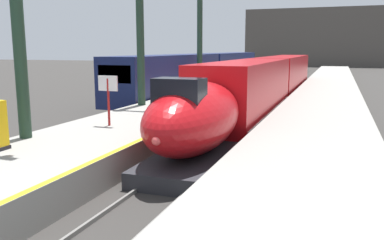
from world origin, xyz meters
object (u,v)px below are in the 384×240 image
object	(u,v)px
passenger_near_edge	(179,97)
departure_info_board	(108,90)
rolling_suitcase	(177,109)
highspeed_train_main	(266,82)
station_column_distant	(200,16)
regional_train_adjacent	(206,70)
station_column_far	(140,3)

from	to	relation	value
passenger_near_edge	departure_info_board	world-z (taller)	departure_info_board
rolling_suitcase	departure_info_board	distance (m)	4.01
highspeed_train_main	station_column_distant	distance (m)	8.15
highspeed_train_main	regional_train_adjacent	bearing A→B (deg)	126.13
regional_train_adjacent	station_column_far	size ratio (longest dim) A/B	3.81
highspeed_train_main	passenger_near_edge	xyz separation A→B (m)	(-2.28, -11.05, 0.11)
regional_train_adjacent	passenger_near_edge	bearing A→B (deg)	-75.27
departure_info_board	regional_train_adjacent	bearing A→B (deg)	98.65
highspeed_train_main	rolling_suitcase	distance (m)	10.94
rolling_suitcase	regional_train_adjacent	bearing A→B (deg)	104.34
regional_train_adjacent	station_column_distant	world-z (taller)	station_column_distant
station_column_far	station_column_distant	xyz separation A→B (m)	(0.00, 10.49, 0.05)
highspeed_train_main	station_column_far	distance (m)	10.90
highspeed_train_main	station_column_far	size ratio (longest dim) A/B	3.97
regional_train_adjacent	rolling_suitcase	distance (m)	22.43
regional_train_adjacent	highspeed_train_main	bearing A→B (deg)	-53.87
station_column_distant	rolling_suitcase	world-z (taller)	station_column_distant
station_column_distant	rolling_suitcase	size ratio (longest dim) A/B	9.88
highspeed_train_main	departure_info_board	distance (m)	14.68
highspeed_train_main	regional_train_adjacent	xyz separation A→B (m)	(-8.10, 11.10, 0.20)
station_column_far	departure_info_board	xyz separation A→B (m)	(1.62, -6.26, -4.24)
station_column_distant	rolling_suitcase	xyz separation A→B (m)	(3.35, -13.34, -5.49)
passenger_near_edge	rolling_suitcase	distance (m)	0.85
highspeed_train_main	station_column_distant	xyz separation A→B (m)	(-5.90, 2.72, 4.92)
regional_train_adjacent	station_column_far	xyz separation A→B (m)	(2.20, -18.86, 4.67)
regional_train_adjacent	station_column_far	bearing A→B (deg)	-83.35
station_column_far	rolling_suitcase	xyz separation A→B (m)	(3.35, -2.85, -5.45)
station_column_far	station_column_distant	size ratio (longest dim) A/B	0.99
highspeed_train_main	passenger_near_edge	size ratio (longest dim) A/B	22.56
station_column_far	departure_info_board	size ratio (longest dim) A/B	4.53
station_column_distant	passenger_near_edge	bearing A→B (deg)	-75.26
station_column_far	rolling_suitcase	bearing A→B (deg)	-40.39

